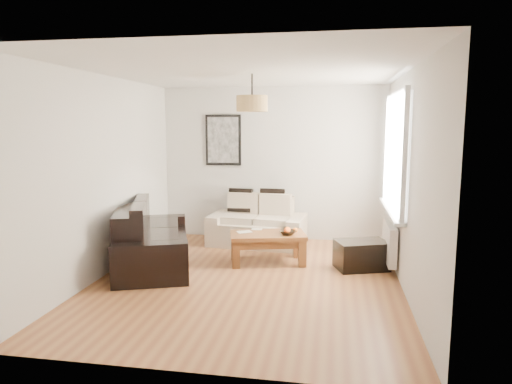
% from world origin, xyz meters
% --- Properties ---
extents(floor, '(4.50, 4.50, 0.00)m').
position_xyz_m(floor, '(0.00, 0.00, 0.00)').
color(floor, brown).
rests_on(floor, ground).
extents(ceiling, '(3.80, 4.50, 0.00)m').
position_xyz_m(ceiling, '(0.00, 0.00, 2.60)').
color(ceiling, white).
rests_on(ceiling, floor).
extents(wall_back, '(3.80, 0.04, 2.60)m').
position_xyz_m(wall_back, '(0.00, 2.25, 1.30)').
color(wall_back, silver).
rests_on(wall_back, floor).
extents(wall_front, '(3.80, 0.04, 2.60)m').
position_xyz_m(wall_front, '(0.00, -2.25, 1.30)').
color(wall_front, silver).
rests_on(wall_front, floor).
extents(wall_left, '(0.04, 4.50, 2.60)m').
position_xyz_m(wall_left, '(-1.90, 0.00, 1.30)').
color(wall_left, silver).
rests_on(wall_left, floor).
extents(wall_right, '(0.04, 4.50, 2.60)m').
position_xyz_m(wall_right, '(1.90, 0.00, 1.30)').
color(wall_right, silver).
rests_on(wall_right, floor).
extents(window_bay, '(0.14, 1.90, 1.60)m').
position_xyz_m(window_bay, '(1.86, 0.80, 1.60)').
color(window_bay, white).
rests_on(window_bay, wall_right).
extents(radiator, '(0.10, 0.90, 0.52)m').
position_xyz_m(radiator, '(1.82, 0.80, 0.38)').
color(radiator, white).
rests_on(radiator, wall_right).
extents(poster, '(0.62, 0.04, 0.87)m').
position_xyz_m(poster, '(-0.85, 2.22, 1.70)').
color(poster, black).
rests_on(poster, wall_back).
extents(pendant_shade, '(0.40, 0.40, 0.20)m').
position_xyz_m(pendant_shade, '(0.00, 0.30, 2.23)').
color(pendant_shade, tan).
rests_on(pendant_shade, ceiling).
extents(loveseat_cream, '(1.61, 0.98, 0.77)m').
position_xyz_m(loveseat_cream, '(-0.18, 1.78, 0.38)').
color(loveseat_cream, beige).
rests_on(loveseat_cream, floor).
extents(sofa_leather, '(1.52, 2.12, 0.83)m').
position_xyz_m(sofa_leather, '(-1.43, 0.39, 0.41)').
color(sofa_leather, black).
rests_on(sofa_leather, floor).
extents(coffee_table, '(1.17, 0.82, 0.43)m').
position_xyz_m(coffee_table, '(0.14, 0.79, 0.22)').
color(coffee_table, brown).
rests_on(coffee_table, floor).
extents(ottoman, '(0.79, 0.64, 0.39)m').
position_xyz_m(ottoman, '(1.45, 0.72, 0.20)').
color(ottoman, black).
rests_on(ottoman, floor).
extents(cushion_left, '(0.41, 0.16, 0.40)m').
position_xyz_m(cushion_left, '(-0.50, 1.97, 0.69)').
color(cushion_left, black).
rests_on(cushion_left, loveseat_cream).
extents(cushion_right, '(0.41, 0.14, 0.41)m').
position_xyz_m(cushion_right, '(0.04, 1.97, 0.70)').
color(cushion_right, black).
rests_on(cushion_right, loveseat_cream).
extents(fruit_bowl, '(0.25, 0.25, 0.06)m').
position_xyz_m(fruit_bowl, '(0.43, 0.76, 0.46)').
color(fruit_bowl, black).
rests_on(fruit_bowl, coffee_table).
extents(orange_a, '(0.08, 0.08, 0.07)m').
position_xyz_m(orange_a, '(0.40, 0.82, 0.47)').
color(orange_a, '#E04E12').
rests_on(orange_a, fruit_bowl).
extents(orange_b, '(0.07, 0.07, 0.07)m').
position_xyz_m(orange_b, '(0.52, 0.87, 0.47)').
color(orange_b, orange).
rests_on(orange_b, fruit_bowl).
extents(orange_c, '(0.10, 0.10, 0.09)m').
position_xyz_m(orange_c, '(0.41, 0.86, 0.47)').
color(orange_c, orange).
rests_on(orange_c, fruit_bowl).
extents(papers, '(0.25, 0.22, 0.01)m').
position_xyz_m(papers, '(-0.20, 0.80, 0.44)').
color(papers, silver).
rests_on(papers, coffee_table).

